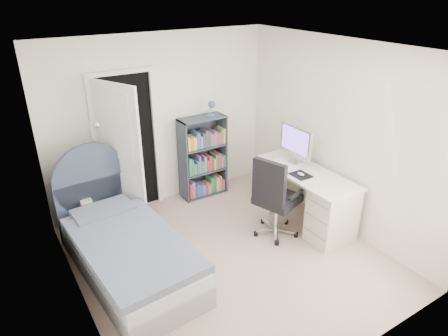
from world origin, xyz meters
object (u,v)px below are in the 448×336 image
office_chair (274,195)px  bed (126,249)px  floor_lamp (102,187)px  bookcase (204,160)px  desk (303,194)px  nightstand (90,211)px

office_chair → bed: bearing=169.0°
floor_lamp → bookcase: (1.63, 0.14, -0.05)m
desk → bed: bearing=173.8°
desk → office_chair: bearing=-170.9°
nightstand → floor_lamp: (0.22, 0.08, 0.25)m
office_chair → bookcase: bearing=96.6°
bookcase → office_chair: bookcase is taller
bed → nightstand: bed is taller
bed → bookcase: bookcase is taller
floor_lamp → desk: bearing=-28.0°
bed → floor_lamp: size_ratio=1.41×
bed → floor_lamp: (0.07, 1.00, 0.34)m
nightstand → bookcase: (1.84, 0.22, 0.21)m
bookcase → desk: size_ratio=0.96×
bed → bookcase: 2.06m
nightstand → desk: (2.61, -1.19, 0.04)m
nightstand → floor_lamp: 0.34m
desk → office_chair: desk is taller
bed → desk: 2.48m
floor_lamp → office_chair: 2.26m
bed → office_chair: bearing=-11.0°
desk → nightstand: bearing=155.4°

